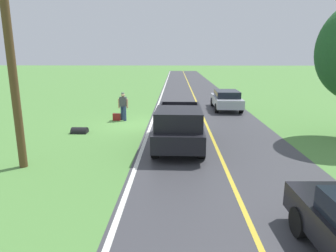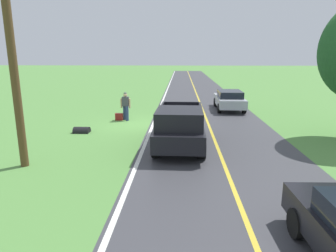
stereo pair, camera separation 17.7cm
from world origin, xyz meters
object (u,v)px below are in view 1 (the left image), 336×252
Objects in this scene: hitchhiker_walking at (123,105)px; suitcase_carried at (117,117)px; pickup_truck_passing at (179,126)px; sedan_near_oncoming at (226,99)px; utility_pole_roadside at (9,42)px.

hitchhiker_walking is 0.87m from suitcase_carried.
sedan_near_oncoming is (-3.59, -9.38, -0.21)m from pickup_truck_passing.
suitcase_carried is 0.08× the size of pickup_truck_passing.
utility_pole_roadside reaches higher than pickup_truck_passing.
sedan_near_oncoming is at bearing -127.75° from utility_pole_roadside.
utility_pole_roadside is at bearing -10.23° from suitcase_carried.
utility_pole_roadside is (1.86, 7.87, 4.13)m from suitcase_carried.
utility_pole_roadside reaches higher than sedan_near_oncoming.
sedan_near_oncoming is (-6.93, -3.97, -0.23)m from hitchhiker_walking.
pickup_truck_passing reaches higher than suitcase_carried.
hitchhiker_walking is 7.99m from sedan_near_oncoming.
suitcase_carried is at bearing -103.28° from utility_pole_roadside.
hitchhiker_walking is at bearing -58.25° from pickup_truck_passing.
sedan_near_oncoming is 15.47m from utility_pole_roadside.
utility_pole_roadside is at bearing 73.95° from hitchhiker_walking.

